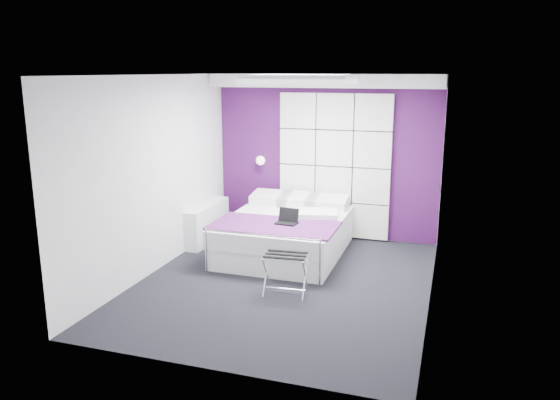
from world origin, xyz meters
name	(u,v)px	position (x,y,z in m)	size (l,w,h in m)	color
floor	(285,283)	(0.00, 0.00, 0.00)	(4.40, 4.40, 0.00)	black
ceiling	(285,75)	(0.00, 0.00, 2.60)	(4.40, 4.40, 0.00)	white
wall_back	(326,157)	(0.00, 2.20, 1.30)	(3.60, 3.60, 0.00)	silver
wall_left	(156,175)	(-1.80, 0.00, 1.30)	(4.40, 4.40, 0.00)	silver
wall_right	(437,193)	(1.80, 0.00, 1.30)	(4.40, 4.40, 0.00)	silver
accent_wall	(326,157)	(0.00, 2.19, 1.30)	(3.58, 0.02, 2.58)	#3F0F45
soffit	(324,81)	(0.00, 1.95, 2.50)	(3.58, 0.50, 0.20)	white
headboard	(334,166)	(0.15, 2.14, 1.17)	(1.80, 0.08, 2.30)	silver
skylight	(299,79)	(0.00, 0.60, 2.55)	(1.36, 0.86, 0.12)	white
wall_lamp	(261,160)	(-1.05, 2.06, 1.22)	(0.15, 0.15, 0.15)	white
radiator	(208,223)	(-1.69, 1.30, 0.30)	(0.22, 1.20, 0.60)	white
bed	(285,233)	(-0.33, 1.10, 0.31)	(1.72, 2.08, 0.73)	white
nightstand	(274,202)	(-0.81, 2.02, 0.54)	(0.44, 0.35, 0.05)	white
luggage_rack	(286,274)	(0.11, -0.32, 0.25)	(0.50, 0.37, 0.50)	silver
laptop	(287,220)	(-0.18, 0.70, 0.64)	(0.29, 0.21, 0.21)	black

